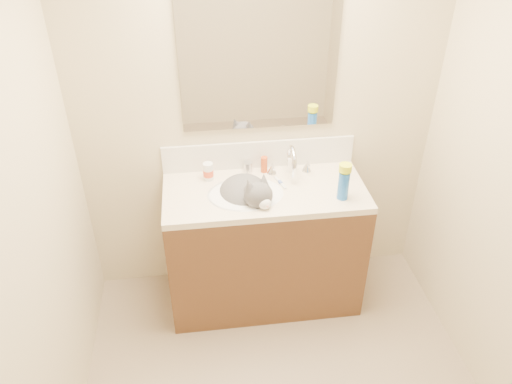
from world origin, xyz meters
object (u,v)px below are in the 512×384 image
object	(u,v)px
silver_jar	(248,167)
vanity_cabinet	(264,248)
faucet	(291,163)
cat	(247,196)
spray_can	(343,185)
basin	(246,204)
pill_bottle	(208,171)
amber_bottle	(264,165)

from	to	relation	value
silver_jar	vanity_cabinet	bearing A→B (deg)	-71.05
faucet	cat	bearing A→B (deg)	-151.61
silver_jar	spray_can	size ratio (longest dim) A/B	0.37
vanity_cabinet	silver_jar	size ratio (longest dim) A/B	18.68
basin	silver_jar	size ratio (longest dim) A/B	7.01
vanity_cabinet	faucet	size ratio (longest dim) A/B	4.29
vanity_cabinet	cat	size ratio (longest dim) A/B	2.55
pill_bottle	vanity_cabinet	bearing A→B (deg)	-25.85
silver_jar	amber_bottle	xyz separation A→B (m)	(0.10, -0.02, 0.02)
cat	spray_can	distance (m)	0.56
basin	faucet	bearing A→B (deg)	29.12
basin	pill_bottle	bearing A→B (deg)	137.49
vanity_cabinet	basin	distance (m)	0.40
faucet	silver_jar	bearing A→B (deg)	162.19
silver_jar	spray_can	bearing A→B (deg)	-35.99
cat	spray_can	world-z (taller)	cat
amber_bottle	spray_can	distance (m)	0.53
basin	silver_jar	distance (m)	0.27
pill_bottle	silver_jar	xyz separation A→B (m)	(0.25, 0.06, -0.02)
vanity_cabinet	pill_bottle	world-z (taller)	pill_bottle
cat	pill_bottle	distance (m)	0.29
pill_bottle	spray_can	distance (m)	0.81
vanity_cabinet	basin	bearing A→B (deg)	-165.96
faucet	cat	size ratio (longest dim) A/B	0.60
cat	silver_jar	xyz separation A→B (m)	(0.03, 0.24, 0.05)
basin	faucet	distance (m)	0.38
cat	faucet	bearing A→B (deg)	3.98
pill_bottle	spray_can	xyz separation A→B (m)	(0.75, -0.30, 0.03)
silver_jar	amber_bottle	size ratio (longest dim) A/B	0.62
cat	amber_bottle	distance (m)	0.27
basin	silver_jar	bearing A→B (deg)	79.81
amber_bottle	faucet	bearing A→B (deg)	-22.06
faucet	spray_can	xyz separation A→B (m)	(0.25, -0.28, 0.00)
vanity_cabinet	amber_bottle	bearing A→B (deg)	83.27
spray_can	silver_jar	bearing A→B (deg)	144.01
basin	amber_bottle	xyz separation A→B (m)	(0.14, 0.23, 0.12)
basin	amber_bottle	distance (m)	0.30
cat	spray_can	bearing A→B (deg)	-37.78
cat	spray_can	size ratio (longest dim) A/B	2.73
vanity_cabinet	spray_can	xyz separation A→B (m)	(0.43, -0.15, 0.54)
basin	cat	world-z (taller)	cat
vanity_cabinet	pill_bottle	size ratio (longest dim) A/B	10.80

